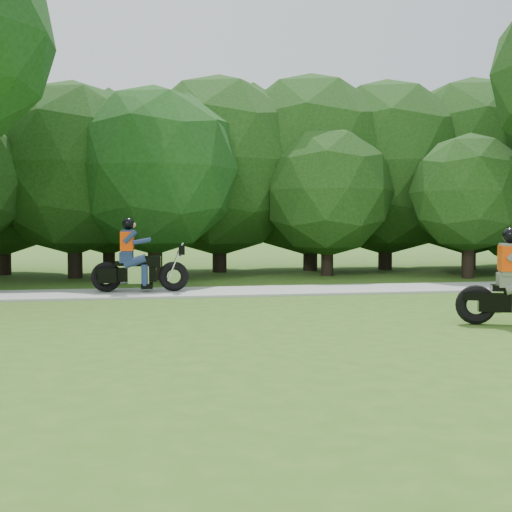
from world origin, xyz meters
name	(u,v)px	position (x,y,z in m)	size (l,w,h in m)	color
ground	(429,348)	(0.00, 0.00, 0.00)	(100.00, 100.00, 0.00)	#36601B
walkway	(300,290)	(0.00, 8.00, 0.03)	(60.00, 2.20, 0.06)	#ACACA7
tree_line	(296,173)	(1.51, 14.62, 3.73)	(40.35, 11.66, 7.67)	black
touring_motorcycle	(134,265)	(-4.44, 8.11, 0.76)	(2.55, 0.80, 1.94)	black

